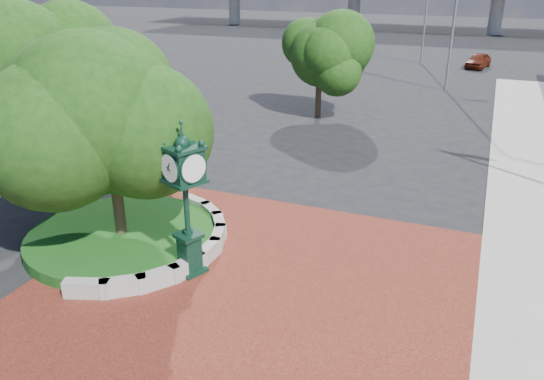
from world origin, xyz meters
The scene contains 10 objects.
ground centered at (0.00, 0.00, 0.00)m, with size 200.00×200.00×0.00m, color black.
plaza centered at (0.00, -1.00, 0.02)m, with size 12.00×12.00×0.04m, color maroon.
planter_wall centered at (-2.71, 0.00, 0.27)m, with size 2.96×6.77×0.54m.
grass_bed centered at (-5.00, 0.00, 0.20)m, with size 6.10×6.10×0.40m, color #123F12.
tree_planter centered at (-5.00, 0.00, 3.72)m, with size 5.20×5.20×6.33m.
tree_northwest centered at (-13.00, 5.00, 4.12)m, with size 5.60×5.60×6.93m.
tree_street centered at (-4.00, 18.00, 3.24)m, with size 4.40×4.40×5.45m.
post_clock centered at (-1.96, -0.79, 2.52)m, with size 1.19×1.19×4.58m.
parked_car centered at (4.27, 40.18, 0.67)m, with size 1.58×3.93×1.34m, color #51190B.
street_lamp_near centered at (2.76, 28.64, 6.09)m, with size 2.27×0.88×10.39m.
Camera 1 is at (5.45, -12.49, 8.34)m, focal length 35.00 mm.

